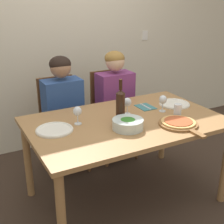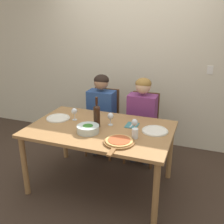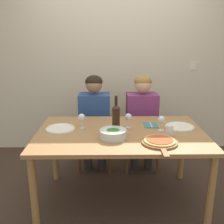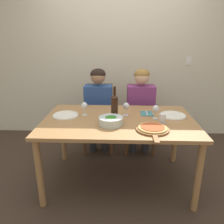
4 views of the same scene
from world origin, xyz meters
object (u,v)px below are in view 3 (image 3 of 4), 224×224
Objects in this scene: broccoli_bowl at (113,134)px; person_woman at (94,115)px; water_tumbler at (169,131)px; fork_on_napkin at (151,125)px; dinner_plate_left at (60,129)px; chair_left at (95,128)px; pizza_on_board at (160,142)px; wine_glass_right at (161,121)px; chair_right at (141,128)px; wine_glass_left at (82,118)px; wine_glass_centre at (128,118)px; wine_bottle at (116,117)px; dinner_plate_right at (180,127)px; person_man at (142,114)px.

person_woman is at bearing 103.58° from broccoli_bowl.
water_tumbler is 0.34m from fork_on_napkin.
person_woman is at bearing 64.92° from dinner_plate_left.
chair_left is 0.80× the size of person_woman.
wine_glass_right is (0.07, 0.32, 0.09)m from pizza_on_board.
chair_right is 0.64m from person_woman.
wine_glass_left is at bearing -97.35° from chair_left.
wine_glass_right is 0.20m from fork_on_napkin.
pizza_on_board is at bearing -58.85° from person_woman.
wine_glass_right is (0.99, -0.05, 0.10)m from dinner_plate_left.
chair_left is 0.90m from wine_glass_centre.
water_tumbler is at bearing 54.30° from pizza_on_board.
water_tumbler is at bearing -10.88° from dinner_plate_left.
broccoli_bowl is 1.62× the size of wine_glass_centre.
dinner_plate_right is (0.65, 0.10, -0.13)m from wine_bottle.
wine_bottle is at bearing -141.71° from wine_glass_centre.
person_man is at bearing 92.02° from fork_on_napkin.
broccoli_bowl reaches higher than dinner_plate_right.
dinner_plate_right is at bearing -39.17° from chair_left.
pizza_on_board is 2.54× the size of fork_on_napkin.
water_tumbler reaches higher than fork_on_napkin.
wine_glass_right and wine_glass_centre have the same top height.
chair_left is 9.05× the size of water_tumbler.
dinner_plate_left is 1.61× the size of fork_on_napkin.
water_tumbler is (0.73, -0.85, 0.10)m from person_woman.
chair_left is 5.35× the size of fork_on_napkin.
chair_right is 3.93× the size of broccoli_bowl.
chair_left is at bearing 132.96° from fork_on_napkin.
person_man is at bearing 70.13° from wine_glass_centre.
wine_bottle is 1.97× the size of fork_on_napkin.
chair_right reaches higher than fork_on_napkin.
person_man is 0.81m from wine_bottle.
broccoli_bowl is 2.30× the size of water_tumbler.
chair_right is 2.72× the size of wine_bottle.
wine_glass_centre is at bearing 146.54° from water_tumbler.
dinner_plate_right is 0.29m from water_tumbler.
wine_bottle reaches higher than fork_on_napkin.
water_tumbler reaches higher than broccoli_bowl.
pizza_on_board is 0.48m from fork_on_napkin.
wine_glass_right is at bearing -15.84° from wine_glass_centre.
chair_left is 1.13m from wine_glass_right.
chair_left is at bearing 118.45° from pizza_on_board.
dinner_plate_left is at bearing -144.04° from person_man.
person_woman reaches higher than dinner_plate_right.
wine_bottle reaches higher than dinner_plate_right.
person_woman reaches higher than wine_glass_centre.
person_man is 4.93× the size of broccoli_bowl.
chair_right reaches higher than broccoli_bowl.
chair_left is 0.25m from person_woman.
chair_left is 2.72× the size of wine_bottle.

